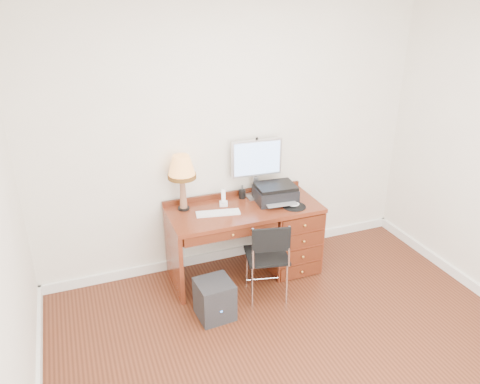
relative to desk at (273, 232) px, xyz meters
name	(u,v)px	position (x,y,z in m)	size (l,w,h in m)	color
ground	(308,365)	(-0.32, -1.40, -0.41)	(4.00, 4.00, 0.00)	#3E1A0E
room_shell	(275,312)	(-0.32, -0.77, -0.36)	(4.00, 4.00, 4.00)	white
desk	(273,232)	(0.00, 0.00, 0.00)	(1.50, 0.67, 0.75)	maroon
monitor	(257,161)	(-0.10, 0.22, 0.72)	(0.52, 0.18, 0.60)	silver
keyboard	(218,213)	(-0.61, -0.04, 0.35)	(0.42, 0.12, 0.02)	white
mouse_pad	(294,206)	(0.14, -0.17, 0.35)	(0.23, 0.23, 0.05)	black
printer	(275,193)	(0.03, 0.03, 0.42)	(0.42, 0.34, 0.18)	black
leg_lamp	(182,170)	(-0.89, 0.17, 0.74)	(0.27, 0.27, 0.55)	black
phone	(224,201)	(-0.50, 0.11, 0.39)	(0.10, 0.10, 0.17)	white
pen_cup	(242,194)	(-0.26, 0.21, 0.38)	(0.07, 0.07, 0.09)	black
chair	(270,253)	(-0.26, -0.49, 0.08)	(0.46, 0.46, 0.81)	black
equipment_box	(215,299)	(-0.83, -0.57, -0.23)	(0.31, 0.31, 0.36)	black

